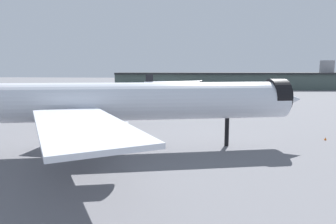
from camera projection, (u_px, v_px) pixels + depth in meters
name	position (u px, v px, depth m)	size (l,w,h in m)	color
ground	(106.00, 148.00, 54.33)	(900.00, 900.00, 0.00)	slate
airliner_near_gate	(120.00, 102.00, 52.12)	(67.20, 60.10, 19.27)	silver
airliner_far_taxiway	(174.00, 84.00, 185.81)	(39.75, 35.79, 11.19)	white
terminal_building	(243.00, 81.00, 216.51)	(179.32, 50.76, 20.56)	#475651
service_truck_front	(154.00, 110.00, 93.31)	(5.78, 3.26, 3.00)	black
traffic_cone_near_nose	(325.00, 139.00, 60.47)	(0.49, 0.49, 0.61)	#F2600C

